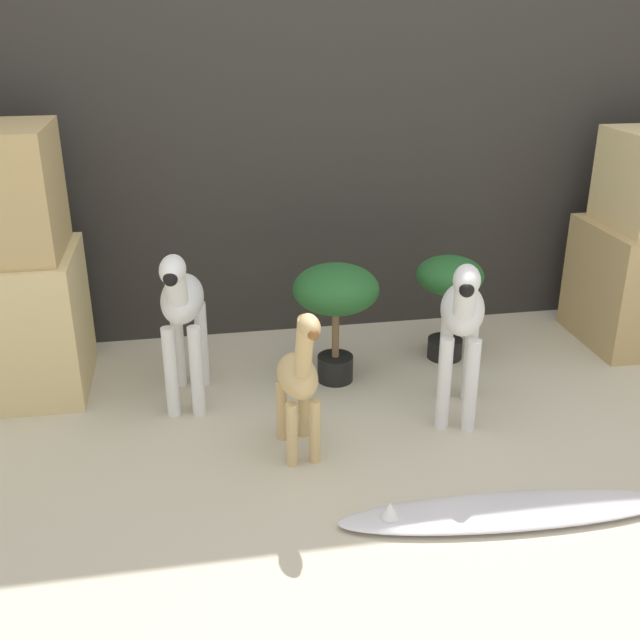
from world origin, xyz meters
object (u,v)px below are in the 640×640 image
(potted_palm_back, at_px, (449,286))
(surfboard, at_px, (505,511))
(zebra_left, at_px, (182,310))
(giraffe_figurine, at_px, (299,378))
(zebra_right, at_px, (462,321))
(potted_palm_front, at_px, (336,297))

(potted_palm_back, relative_size, surfboard, 0.44)
(zebra_left, height_order, giraffe_figurine, zebra_left)
(zebra_right, height_order, giraffe_figurine, zebra_right)
(zebra_right, xyz_separation_m, zebra_left, (-0.97, 0.28, 0.00))
(zebra_left, distance_m, potted_palm_back, 1.12)
(giraffe_figurine, bearing_deg, surfboard, -38.90)
(potted_palm_back, bearing_deg, zebra_left, -169.21)
(zebra_right, bearing_deg, giraffe_figurine, -166.31)
(zebra_right, bearing_deg, surfboard, -95.03)
(zebra_right, xyz_separation_m, giraffe_figurine, (-0.60, -0.15, -0.10))
(potted_palm_front, bearing_deg, surfboard, -71.02)
(giraffe_figurine, xyz_separation_m, potted_palm_back, (0.73, 0.63, 0.04))
(potted_palm_front, xyz_separation_m, surfboard, (0.33, -0.95, -0.34))
(giraffe_figurine, xyz_separation_m, potted_palm_front, (0.22, 0.51, 0.07))
(zebra_left, xyz_separation_m, potted_palm_front, (0.59, 0.09, -0.02))
(giraffe_figurine, height_order, potted_palm_back, giraffe_figurine)
(potted_palm_back, bearing_deg, surfboard, -99.38)
(potted_palm_back, bearing_deg, giraffe_figurine, -139.07)
(zebra_right, bearing_deg, zebra_left, 164.09)
(surfboard, bearing_deg, potted_palm_back, 80.62)
(zebra_right, relative_size, potted_palm_front, 1.32)
(giraffe_figurine, relative_size, potted_palm_front, 1.17)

